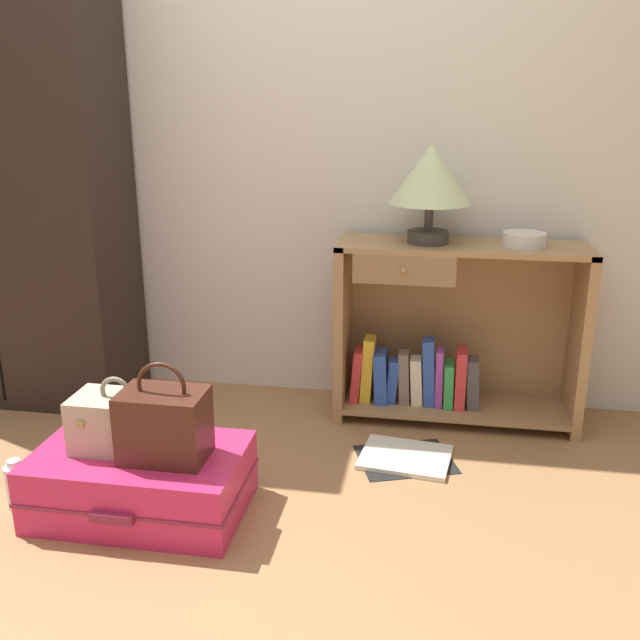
{
  "coord_description": "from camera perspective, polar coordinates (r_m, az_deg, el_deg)",
  "views": [
    {
      "loc": [
        0.67,
        -1.67,
        1.36
      ],
      "look_at": [
        0.24,
        0.84,
        0.55
      ],
      "focal_mm": 40.02,
      "sensor_mm": 36.0,
      "label": 1
    }
  ],
  "objects": [
    {
      "name": "bookshelf",
      "position": [
        3.1,
        10.18,
        -1.32
      ],
      "size": [
        1.02,
        0.35,
        0.77
      ],
      "color": "#A37A51",
      "rests_on": "ground_plane"
    },
    {
      "name": "open_book_on_floor",
      "position": [
        2.84,
        6.84,
        -10.87
      ],
      "size": [
        0.43,
        0.39,
        0.02
      ],
      "color": "white",
      "rests_on": "ground_plane"
    },
    {
      "name": "handbag",
      "position": [
        2.37,
        -12.36,
        -8.12
      ],
      "size": [
        0.27,
        0.18,
        0.33
      ],
      "color": "#472319",
      "rests_on": "suitcase_large"
    },
    {
      "name": "wardrobe",
      "position": [
        3.46,
        -23.78,
        10.02
      ],
      "size": [
        1.0,
        0.47,
        1.97
      ],
      "color": "black",
      "rests_on": "ground_plane"
    },
    {
      "name": "table_lamp",
      "position": [
        2.93,
        8.85,
        11.21
      ],
      "size": [
        0.33,
        0.33,
        0.4
      ],
      "color": "#3D3838",
      "rests_on": "bookshelf"
    },
    {
      "name": "suitcase_large",
      "position": [
        2.54,
        -14.08,
        -12.37
      ],
      "size": [
        0.7,
        0.46,
        0.23
      ],
      "color": "#DB2860",
      "rests_on": "ground_plane"
    },
    {
      "name": "train_case",
      "position": [
        2.48,
        -15.83,
        -7.84
      ],
      "size": [
        0.29,
        0.2,
        0.26
      ],
      "color": "#B7A88E",
      "rests_on": "suitcase_large"
    },
    {
      "name": "bottle",
      "position": [
        2.7,
        -23.08,
        -12.11
      ],
      "size": [
        0.07,
        0.07,
        0.18
      ],
      "color": "white",
      "rests_on": "ground_plane"
    },
    {
      "name": "ground_plane",
      "position": [
        2.26,
        -10.26,
        -19.79
      ],
      "size": [
        9.0,
        9.0,
        0.0
      ],
      "primitive_type": "plane",
      "color": "#9E7047"
    },
    {
      "name": "back_wall",
      "position": [
        3.24,
        -2.26,
        16.6
      ],
      "size": [
        6.4,
        0.1,
        2.6
      ],
      "primitive_type": "cube",
      "color": "silver",
      "rests_on": "ground_plane"
    },
    {
      "name": "bowl",
      "position": [
        2.99,
        16.02,
        6.22
      ],
      "size": [
        0.17,
        0.17,
        0.05
      ],
      "primitive_type": "cylinder",
      "color": "silver",
      "rests_on": "bookshelf"
    }
  ]
}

